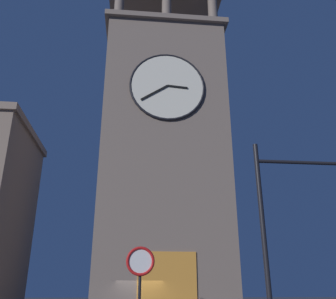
# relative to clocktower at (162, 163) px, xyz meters

# --- Properties ---
(clocktower) EXTENTS (8.76, 8.64, 26.00)m
(clocktower) POSITION_rel_clocktower_xyz_m (0.00, 0.00, 0.00)
(clocktower) COLOR #75665B
(clocktower) RESTS_ON ground_plane
(traffic_signal_far) EXTENTS (3.72, 0.41, 6.65)m
(traffic_signal_far) POSITION_rel_clocktower_xyz_m (-3.21, 13.37, -6.21)
(traffic_signal_far) COLOR black
(traffic_signal_far) RESTS_ON ground_plane
(no_horn_sign) EXTENTS (0.78, 0.14, 3.14)m
(no_horn_sign) POSITION_rel_clocktower_xyz_m (1.70, 14.12, -8.06)
(no_horn_sign) COLOR black
(no_horn_sign) RESTS_ON ground_plane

